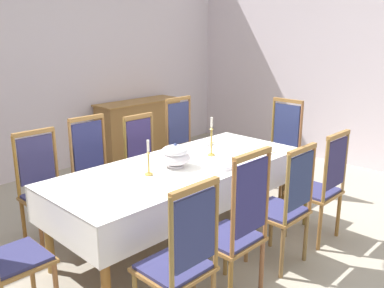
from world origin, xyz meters
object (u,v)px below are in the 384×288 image
object	(u,v)px
spoon_secondary	(210,142)
sideboard	(140,129)
chair_south_b	(236,227)
chair_north_d	(185,146)
chair_south_d	(321,185)
chair_head_east	(280,149)
chair_north_c	(146,160)
bowl_near_right	(204,142)
chair_south_a	(181,259)
dining_table	(182,172)
soup_tureen	(175,155)
chair_south_c	(285,204)
candlestick_west	(149,161)
spoon_primary	(267,151)
bowl_near_left	(264,152)
chair_north_a	(45,187)
chair_north_b	(96,171)
candlestick_east	(211,140)
bowl_far_left	(224,167)
chair_head_west	(3,249)

from	to	relation	value
spoon_secondary	sideboard	distance (m)	2.32
chair_south_b	chair_north_d	size ratio (longest dim) A/B	1.00
chair_south_d	chair_head_east	distance (m)	1.16
chair_north_c	chair_south_d	size ratio (longest dim) A/B	0.97
chair_south_b	bowl_near_right	size ratio (longest dim) A/B	6.65
chair_south_a	chair_south_d	bearing A→B (deg)	0.03
dining_table	bowl_near_right	size ratio (longest dim) A/B	14.02
chair_south_b	soup_tureen	distance (m)	1.00
chair_south_c	candlestick_west	xyz separation A→B (m)	(-0.72, 0.91, 0.34)
dining_table	sideboard	world-z (taller)	sideboard
chair_south_a	spoon_primary	distance (m)	1.95
chair_south_d	bowl_near_left	xyz separation A→B (m)	(-0.13, 0.58, 0.24)
chair_head_east	spoon_primary	xyz separation A→B (m)	(-0.74, -0.31, 0.19)
chair_north_a	chair_head_east	distance (m)	2.74
spoon_secondary	sideboard	bearing A→B (deg)	62.91
chair_south_b	bowl_near_left	world-z (taller)	chair_south_b
chair_north_a	spoon_primary	distance (m)	2.22
chair_north_b	candlestick_east	bearing A→B (deg)	129.33
soup_tureen	bowl_near_left	bearing A→B (deg)	-20.15
chair_south_b	candlestick_west	xyz separation A→B (m)	(-0.05, 0.92, 0.31)
chair_south_c	chair_head_east	distance (m)	1.63
chair_south_b	chair_north_b	world-z (taller)	chair_south_b
chair_south_b	bowl_far_left	size ratio (longest dim) A/B	8.00
chair_south_c	chair_north_d	xyz separation A→B (m)	(0.63, 1.84, 0.03)
soup_tureen	spoon_primary	world-z (taller)	soup_tureen
bowl_near_left	chair_head_east	bearing A→B (deg)	21.63
chair_south_c	candlestick_east	distance (m)	0.99
chair_south_b	chair_north_b	bearing A→B (deg)	90.00
soup_tureen	chair_north_c	bearing A→B (deg)	66.17
chair_head_east	bowl_near_right	xyz separation A→B (m)	(-1.00, 0.33, 0.21)
chair_north_c	spoon_secondary	distance (m)	0.76
soup_tureen	bowl_near_right	size ratio (longest dim) A/B	1.54
chair_south_c	spoon_secondary	size ratio (longest dim) A/B	6.15
spoon_primary	spoon_secondary	world-z (taller)	same
chair_south_d	chair_head_west	bearing A→B (deg)	160.72
spoon_secondary	chair_north_b	bearing A→B (deg)	145.17
chair_north_b	chair_head_west	world-z (taller)	chair_head_west
dining_table	chair_north_a	size ratio (longest dim) A/B	2.30
chair_south_a	candlestick_west	distance (m)	1.10
chair_north_b	candlestick_west	xyz separation A→B (m)	(-0.05, -0.92, 0.32)
chair_north_b	spoon_primary	size ratio (longest dim) A/B	6.41
bowl_far_left	spoon_secondary	distance (m)	0.94
candlestick_east	spoon_primary	world-z (taller)	candlestick_east
chair_south_c	sideboard	distance (m)	3.65
chair_head_east	bowl_far_left	bearing A→B (deg)	103.58
chair_head_west	soup_tureen	distance (m)	1.61
dining_table	chair_north_b	distance (m)	0.99
chair_south_d	bowl_far_left	xyz separation A→B (m)	(-0.78, 0.55, 0.24)
chair_north_b	spoon_primary	bearing A→B (deg)	136.13
chair_south_d	chair_north_d	xyz separation A→B (m)	(0.00, 1.84, 0.03)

